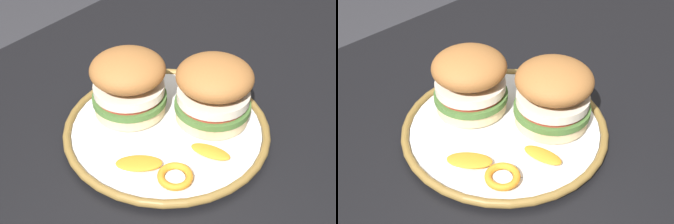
# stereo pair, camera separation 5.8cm
# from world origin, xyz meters

# --- Properties ---
(dining_table) EXTENTS (1.38, 0.85, 0.73)m
(dining_table) POSITION_xyz_m (0.00, 0.00, 0.63)
(dining_table) COLOR black
(dining_table) RESTS_ON ground
(dinner_plate) EXTENTS (0.31, 0.31, 0.02)m
(dinner_plate) POSITION_xyz_m (-0.04, -0.00, 0.74)
(dinner_plate) COLOR white
(dinner_plate) RESTS_ON dining_table
(sandwich_half_left) EXTENTS (0.15, 0.15, 0.10)m
(sandwich_half_left) POSITION_xyz_m (-0.04, 0.07, 0.79)
(sandwich_half_left) COLOR beige
(sandwich_half_left) RESTS_ON dinner_plate
(sandwich_half_right) EXTENTS (0.16, 0.16, 0.10)m
(sandwich_half_right) POSITION_xyz_m (0.01, -0.05, 0.79)
(sandwich_half_right) COLOR beige
(sandwich_half_right) RESTS_ON dinner_plate
(orange_peel_curled) EXTENTS (0.07, 0.07, 0.01)m
(orange_peel_curled) POSITION_xyz_m (-0.12, -0.08, 0.75)
(orange_peel_curled) COLOR orange
(orange_peel_curled) RESTS_ON dinner_plate
(orange_peel_strip_long) EXTENTS (0.06, 0.07, 0.01)m
(orange_peel_strip_long) POSITION_xyz_m (-0.13, -0.02, 0.75)
(orange_peel_strip_long) COLOR orange
(orange_peel_strip_long) RESTS_ON dinner_plate
(orange_peel_strip_short) EXTENTS (0.03, 0.06, 0.01)m
(orange_peel_strip_short) POSITION_xyz_m (-0.06, -0.09, 0.75)
(orange_peel_strip_short) COLOR orange
(orange_peel_strip_short) RESTS_ON dinner_plate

